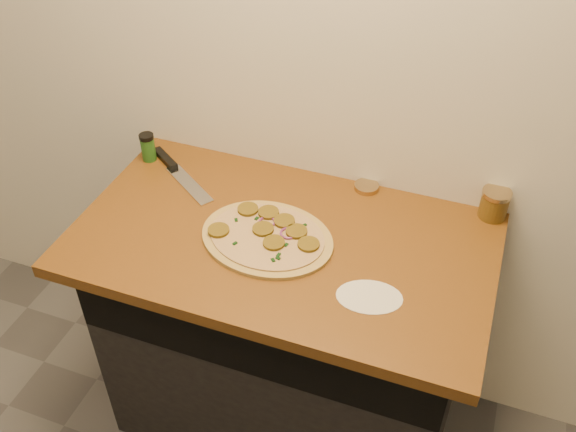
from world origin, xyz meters
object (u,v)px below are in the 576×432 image
at_px(spice_shaker, 148,147).
at_px(chefs_knife, 176,170).
at_px(salsa_jar, 494,204).
at_px(pizza, 268,236).

bearing_deg(spice_shaker, chefs_knife, -16.03).
bearing_deg(salsa_jar, chefs_knife, -172.78).
xyz_separation_m(chefs_knife, spice_shaker, (-0.12, 0.03, 0.04)).
bearing_deg(chefs_knife, pizza, -26.71).
bearing_deg(spice_shaker, salsa_jar, 4.74).
xyz_separation_m(pizza, spice_shaker, (-0.51, 0.23, 0.04)).
distance_m(salsa_jar, spice_shaker, 1.10).
relative_size(pizza, salsa_jar, 4.55).
distance_m(chefs_knife, salsa_jar, 0.99).
relative_size(chefs_knife, salsa_jar, 3.29).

